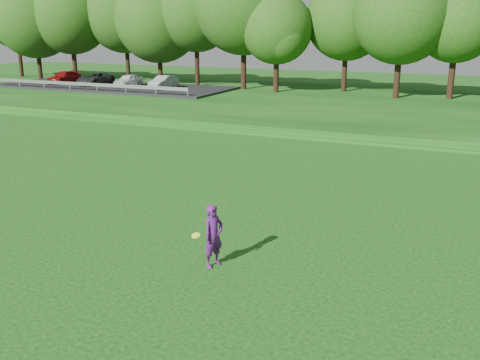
% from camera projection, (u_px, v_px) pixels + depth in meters
% --- Properties ---
extents(ground, '(140.00, 140.00, 0.00)m').
position_uv_depth(ground, '(85.00, 266.00, 14.73)').
color(ground, '#0C3D0B').
rests_on(ground, ground).
extents(berm, '(130.00, 30.00, 0.60)m').
position_uv_depth(berm, '(355.00, 103.00, 44.48)').
color(berm, '#0C3D0B').
rests_on(berm, ground).
extents(walking_path, '(130.00, 1.60, 0.04)m').
position_uv_depth(walking_path, '(304.00, 136.00, 32.27)').
color(walking_path, gray).
rests_on(walking_path, ground).
extents(treeline, '(104.00, 7.00, 15.00)m').
position_uv_depth(treeline, '(371.00, 6.00, 45.85)').
color(treeline, '#1D430F').
rests_on(treeline, berm).
extents(parking_lot, '(24.00, 9.00, 1.38)m').
position_uv_depth(parking_lot, '(108.00, 83.00, 52.80)').
color(parking_lot, black).
rests_on(parking_lot, berm).
extents(woman, '(0.71, 0.96, 1.76)m').
position_uv_depth(woman, '(213.00, 236.00, 14.52)').
color(woman, '#55176B').
rests_on(woman, ground).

